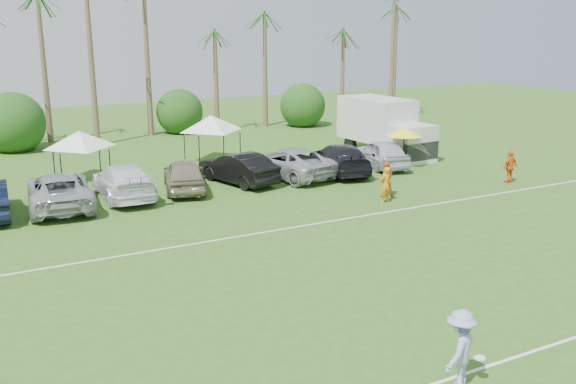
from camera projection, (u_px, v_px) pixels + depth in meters
name	position (u px, v px, depth m)	size (l,w,h in m)	color
field_lines	(321.00, 289.00, 20.30)	(80.00, 12.10, 0.01)	white
palm_tree_4	(36.00, 34.00, 42.17)	(2.40, 2.40, 8.90)	brown
palm_tree_5	(96.00, 21.00, 43.77)	(2.40, 2.40, 9.90)	brown
palm_tree_6	(153.00, 8.00, 45.38)	(2.40, 2.40, 10.90)	brown
palm_tree_8	(267.00, 33.00, 49.92)	(2.40, 2.40, 8.90)	brown
palm_tree_9	(322.00, 21.00, 51.98)	(2.40, 2.40, 9.90)	brown
palm_tree_10	(373.00, 11.00, 54.04)	(2.40, 2.40, 10.90)	brown
palm_tree_11	(411.00, 1.00, 55.65)	(2.40, 2.40, 11.90)	brown
bush_tree_1	(11.00, 120.00, 43.56)	(4.00, 4.00, 4.00)	brown
bush_tree_2	(180.00, 110.00, 49.03)	(4.00, 4.00, 4.00)	brown
bush_tree_3	(294.00, 102.00, 53.59)	(4.00, 4.00, 4.00)	brown
sideline_player_a	(386.00, 185.00, 30.04)	(0.62, 0.41, 1.70)	orange
sideline_player_b	(385.00, 179.00, 31.02)	(0.83, 0.65, 1.72)	orange
sideline_player_c	(510.00, 167.00, 33.72)	(1.01, 0.42, 1.72)	orange
box_truck	(385.00, 125.00, 40.65)	(2.97, 7.05, 3.57)	silver
canopy_tent_left	(79.00, 131.00, 33.87)	(3.84, 3.84, 3.11)	black
canopy_tent_right	(211.00, 115.00, 38.62)	(4.05, 4.05, 3.28)	black
market_umbrella	(404.00, 132.00, 37.13)	(2.09, 2.09, 2.32)	black
frisbee_player	(460.00, 349.00, 14.61)	(1.42, 1.18, 1.91)	#9BA3DC
parked_car_2	(60.00, 190.00, 29.12)	(2.71, 5.88, 1.63)	#A2A4AA
parked_car_3	(124.00, 181.00, 30.85)	(2.29, 5.63, 1.63)	white
parked_car_4	(184.00, 175.00, 32.12)	(1.93, 4.79, 1.63)	gray
parked_car_5	(238.00, 168.00, 33.66)	(1.73, 4.96, 1.63)	black
parked_car_6	(289.00, 162.00, 35.01)	(2.71, 5.88, 1.63)	#A1A4A8
parked_car_7	(340.00, 159.00, 36.02)	(2.29, 5.63, 1.63)	black
parked_car_8	(382.00, 153.00, 37.50)	(1.93, 4.79, 1.63)	silver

